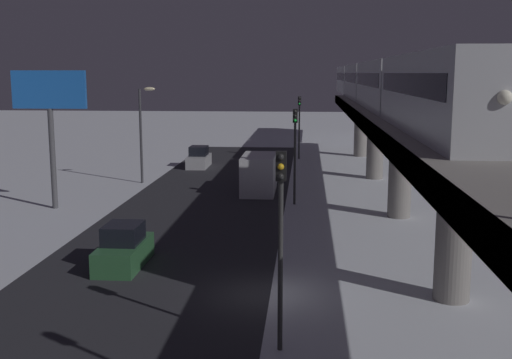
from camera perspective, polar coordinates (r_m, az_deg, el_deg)
ground_plane at (r=25.59m, az=0.54°, el=-10.34°), size 240.00×240.00×0.00m
avenue_asphalt at (r=26.44m, az=-10.86°, el=-9.84°), size 11.00×100.45×0.01m
elevated_railway at (r=24.88m, az=17.64°, el=1.26°), size 5.00×100.45×6.18m
subway_train at (r=56.11m, az=10.59°, el=8.67°), size 2.94×74.07×3.40m
sedan_green at (r=29.51m, az=-11.89°, el=-6.19°), size 1.80×4.17×1.97m
sedan_silver at (r=59.27m, az=-5.20°, el=1.90°), size 1.80×4.15×1.97m
box_truck at (r=47.21m, az=0.35°, el=0.63°), size 2.40×7.40×2.80m
traffic_light_near at (r=19.47m, az=2.25°, el=-3.87°), size 0.32×0.44×6.40m
traffic_light_mid at (r=41.87m, az=3.55°, el=3.39°), size 0.32×0.44×6.40m
traffic_light_far at (r=64.47m, az=3.95°, el=5.57°), size 0.32×0.44×6.40m
commercial_billboard at (r=42.40m, az=-18.19°, el=6.57°), size 4.80×0.36×8.90m
street_lamp_far at (r=50.82m, az=-10.18°, el=5.05°), size 1.35×0.44×7.65m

